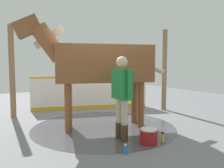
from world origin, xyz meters
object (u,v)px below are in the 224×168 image
(wash_bucket, at_px, (149,136))
(bottle_spray, at_px, (125,149))
(handler, at_px, (122,92))
(horse, at_px, (99,64))
(bottle_shampoo, at_px, (163,138))

(wash_bucket, height_order, bottle_spray, wash_bucket)
(handler, height_order, bottle_spray, handler)
(handler, bearing_deg, horse, 91.57)
(bottle_spray, bearing_deg, wash_bucket, 17.93)
(horse, height_order, handler, horse)
(wash_bucket, bearing_deg, handler, 125.78)
(horse, relative_size, handler, 2.08)
(horse, bearing_deg, wash_bucket, 118.70)
(wash_bucket, distance_m, bottle_spray, 0.73)
(handler, xyz_separation_m, wash_bucket, (0.33, -0.46, -0.84))
(wash_bucket, distance_m, bottle_shampoo, 0.31)
(bottle_shampoo, bearing_deg, wash_bucket, 165.06)
(wash_bucket, xyz_separation_m, bottle_shampoo, (0.29, -0.08, -0.05))
(horse, distance_m, bottle_shampoo, 2.26)
(bottle_shampoo, bearing_deg, handler, 139.17)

